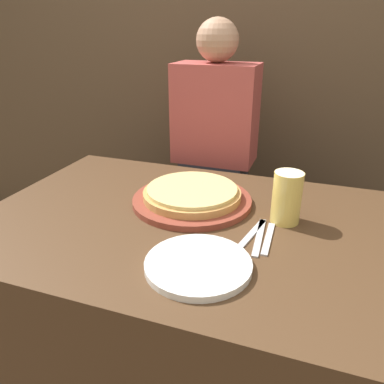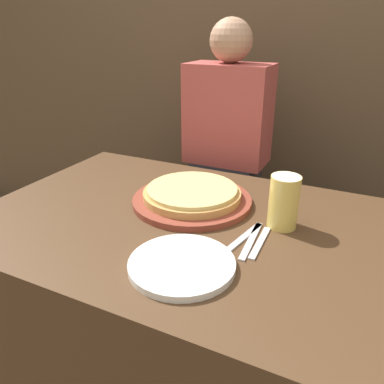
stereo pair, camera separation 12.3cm
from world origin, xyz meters
name	(u,v)px [view 1 (the left image)]	position (x,y,z in m)	size (l,w,h in m)	color
back_wall	(263,22)	(0.00, 1.00, 1.30)	(6.00, 0.05, 2.60)	brown
dining_table	(193,316)	(0.00, 0.00, 0.37)	(1.31, 0.86, 0.75)	#4C331E
pizza_on_board	(192,196)	(-0.04, 0.11, 0.77)	(0.39, 0.39, 0.06)	brown
beer_glass	(287,195)	(0.26, 0.08, 0.83)	(0.09, 0.09, 0.16)	#E5C65B
dinner_plate	(198,265)	(0.09, -0.23, 0.75)	(0.26, 0.26, 0.02)	white
fork	(250,235)	(0.18, -0.04, 0.75)	(0.06, 0.20, 0.00)	silver
dinner_knife	(259,237)	(0.21, -0.04, 0.75)	(0.03, 0.21, 0.00)	silver
spoon	(268,238)	(0.23, -0.04, 0.75)	(0.02, 0.17, 0.00)	silver
diner_person	(214,176)	(-0.11, 0.61, 0.65)	(0.35, 0.20, 1.32)	#33333D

